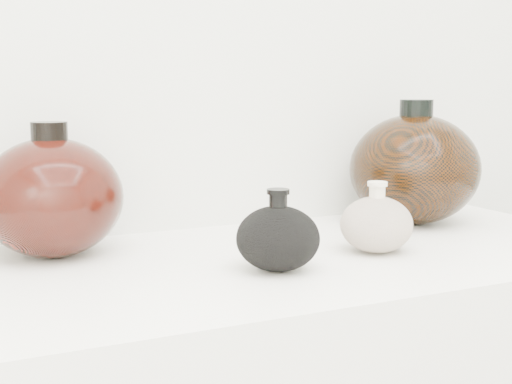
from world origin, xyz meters
name	(u,v)px	position (x,y,z in m)	size (l,w,h in m)	color
black_gourd_vase	(278,238)	(0.00, 0.88, 0.95)	(0.13, 0.13, 0.11)	black
cream_gourd_vase	(376,224)	(0.18, 0.91, 0.94)	(0.12, 0.12, 0.11)	beige
left_round_pot	(52,197)	(-0.26, 1.09, 0.99)	(0.22, 0.22, 0.20)	black
right_round_pot	(414,169)	(0.37, 1.07, 1.00)	(0.27, 0.27, 0.22)	black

